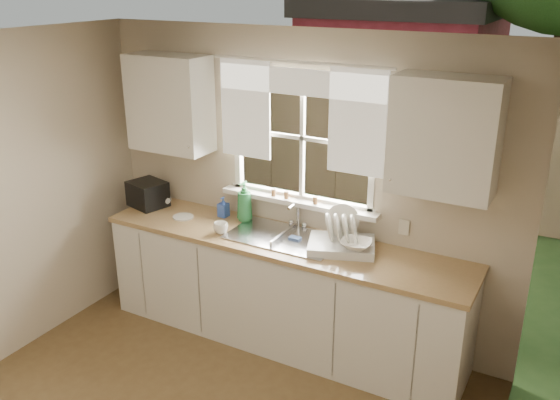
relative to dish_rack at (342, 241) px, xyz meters
The scene contains 19 objects.
room_walls 1.88m from the dish_rack, 104.94° to the right, with size 3.62×4.02×2.50m.
ceiling 2.36m from the dish_rack, 105.47° to the right, with size 3.60×4.00×0.02m, color silver.
window 0.75m from the dish_rack, 151.40° to the left, with size 1.38×0.16×1.06m.
curtains 1.09m from the dish_rack, 156.33° to the left, with size 1.50×0.03×0.81m.
base_cabinets 0.73m from the dish_rack, behind, with size 3.00×0.62×0.87m, color silver.
countertop 0.49m from the dish_rack, behind, with size 3.04×0.65×0.04m, color #A78353.
upper_cabinet_left 1.85m from the dish_rack, behind, with size 0.70×0.33×0.80m, color silver.
upper_cabinet_right 1.10m from the dish_rack, ahead, with size 0.70×0.33×0.80m, color silver.
wall_outlet 0.48m from the dish_rack, 31.70° to the left, with size 0.08×0.01×0.12m, color beige.
sill_jars 0.61m from the dish_rack, 159.36° to the left, with size 0.42×0.04×0.06m.
sink 0.50m from the dish_rack, behind, with size 0.88×0.52×0.40m.
dish_rack is the anchor object (origin of this frame).
bowl 0.15m from the dish_rack, 20.89° to the right, with size 0.23×0.23×0.06m, color white.
soap_bottle_a 0.96m from the dish_rack, behind, with size 0.13×0.13×0.34m, color #297D40.
soap_bottle_b 1.15m from the dish_rack, behind, with size 0.08×0.08×0.18m, color blue.
soap_bottle_c 1.76m from the dish_rack, behind, with size 0.13×0.13×0.17m, color #F0E3C5.
saucer 1.44m from the dish_rack, behind, with size 0.18×0.18×0.01m, color silver.
cup 0.98m from the dish_rack, 168.59° to the right, with size 0.12×0.12×0.09m, color silver.
black_appliance 1.88m from the dish_rack, behind, with size 0.31×0.27×0.23m, color black.
Camera 1 is at (2.02, -2.05, 2.85)m, focal length 38.00 mm.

